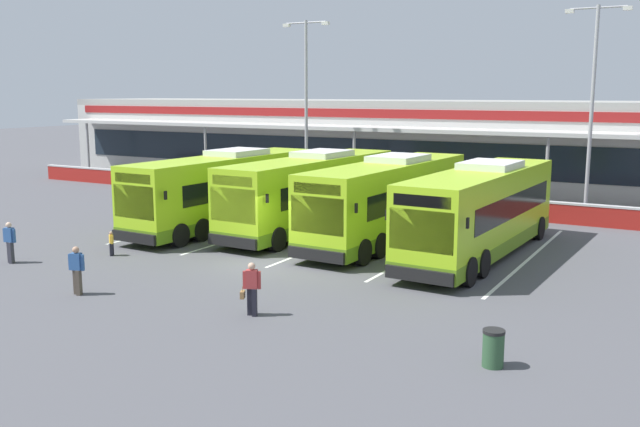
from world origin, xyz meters
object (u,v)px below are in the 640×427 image
at_px(pedestrian_with_handbag, 251,288).
at_px(pedestrian_child, 111,243).
at_px(lamp_post_west, 306,97).
at_px(coach_bus_centre, 388,201).
at_px(coach_bus_leftmost, 226,191).
at_px(coach_bus_right_centre, 481,213).
at_px(lamp_post_centre, 592,98).
at_px(pedestrian_in_dark_coat, 77,269).
at_px(pedestrian_near_bin, 10,241).
at_px(coach_bus_left_centre, 312,194).
at_px(litter_bin, 493,348).

bearing_deg(pedestrian_with_handbag, pedestrian_child, 159.19).
height_order(pedestrian_child, lamp_post_west, lamp_post_west).
distance_m(coach_bus_centre, pedestrian_with_handbag, 11.91).
height_order(coach_bus_leftmost, pedestrian_with_handbag, coach_bus_leftmost).
height_order(coach_bus_right_centre, lamp_post_centre, lamp_post_centre).
xyz_separation_m(pedestrian_in_dark_coat, lamp_post_centre, (12.14, 23.73, 5.42)).
bearing_deg(coach_bus_centre, pedestrian_near_bin, -135.12).
relative_size(coach_bus_right_centre, lamp_post_centre, 1.11).
bearing_deg(pedestrian_with_handbag, pedestrian_near_bin, 176.36).
xyz_separation_m(coach_bus_leftmost, pedestrian_in_dark_coat, (2.86, -11.88, -0.91)).
bearing_deg(lamp_post_west, pedestrian_in_dark_coat, -78.14).
bearing_deg(lamp_post_west, coach_bus_left_centre, -58.20).
bearing_deg(pedestrian_near_bin, coach_bus_leftmost, 74.27).
bearing_deg(pedestrian_with_handbag, coach_bus_leftmost, 129.97).
bearing_deg(coach_bus_centre, lamp_post_centre, 58.31).
height_order(coach_bus_left_centre, lamp_post_centre, lamp_post_centre).
relative_size(pedestrian_child, lamp_post_centre, 0.09).
distance_m(coach_bus_right_centre, pedestrian_child, 15.07).
height_order(pedestrian_near_bin, lamp_post_west, lamp_post_west).
xyz_separation_m(pedestrian_with_handbag, pedestrian_in_dark_coat, (-6.25, -1.01, 0.02)).
bearing_deg(litter_bin, pedestrian_in_dark_coat, -177.37).
bearing_deg(pedestrian_near_bin, lamp_post_centre, 50.91).
distance_m(coach_bus_right_centre, pedestrian_in_dark_coat, 15.55).
distance_m(coach_bus_left_centre, lamp_post_centre, 15.78).
xyz_separation_m(pedestrian_with_handbag, lamp_post_centre, (5.89, 22.72, 5.43)).
relative_size(lamp_post_west, lamp_post_centre, 1.00).
distance_m(pedestrian_near_bin, litter_bin, 19.38).
bearing_deg(pedestrian_in_dark_coat, lamp_post_west, 101.86).
relative_size(coach_bus_right_centre, pedestrian_near_bin, 7.56).
relative_size(coach_bus_left_centre, lamp_post_west, 1.11).
relative_size(pedestrian_in_dark_coat, lamp_post_centre, 0.15).
height_order(pedestrian_in_dark_coat, lamp_post_west, lamp_post_west).
relative_size(pedestrian_with_handbag, lamp_post_centre, 0.15).
bearing_deg(coach_bus_centre, pedestrian_in_dark_coat, -112.87).
distance_m(pedestrian_in_dark_coat, pedestrian_near_bin, 5.97).
distance_m(coach_bus_leftmost, lamp_post_west, 12.24).
xyz_separation_m(coach_bus_left_centre, lamp_post_centre, (10.89, 10.49, 4.50)).
xyz_separation_m(pedestrian_with_handbag, lamp_post_west, (-11.10, 22.07, 5.43)).
bearing_deg(lamp_post_west, coach_bus_right_centre, -37.03).
distance_m(coach_bus_right_centre, lamp_post_centre, 12.81).
bearing_deg(coach_bus_right_centre, litter_bin, -71.77).
relative_size(coach_bus_right_centre, pedestrian_in_dark_coat, 7.56).
bearing_deg(coach_bus_centre, coach_bus_leftmost, -173.30).
xyz_separation_m(coach_bus_left_centre, litter_bin, (12.38, -12.62, -1.32)).
bearing_deg(coach_bus_leftmost, pedestrian_near_bin, -105.73).
relative_size(coach_bus_centre, pedestrian_child, 12.19).
height_order(coach_bus_right_centre, pedestrian_near_bin, coach_bus_right_centre).
distance_m(coach_bus_left_centre, pedestrian_in_dark_coat, 13.33).
xyz_separation_m(pedestrian_child, lamp_post_centre, (15.33, 19.13, 5.75)).
xyz_separation_m(coach_bus_left_centre, pedestrian_near_bin, (-6.96, -11.47, -0.91)).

